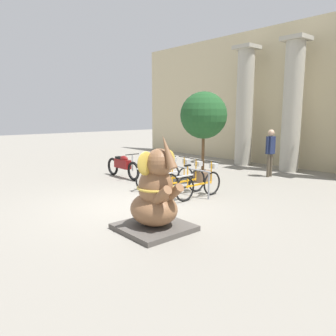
# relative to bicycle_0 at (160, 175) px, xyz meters

# --- Properties ---
(ground_plane) EXTENTS (60.00, 60.00, 0.00)m
(ground_plane) POSITION_rel_bicycle_0_xyz_m (1.09, -1.80, -0.40)
(ground_plane) COLOR gray
(building_facade) EXTENTS (20.00, 0.20, 6.00)m
(building_facade) POSITION_rel_bicycle_0_xyz_m (1.09, 6.80, 2.60)
(building_facade) COLOR #C6B78E
(building_facade) RESTS_ON ground_plane
(column_left) EXTENTS (0.91, 0.91, 5.16)m
(column_left) POSITION_rel_bicycle_0_xyz_m (-1.16, 5.80, 2.22)
(column_left) COLOR #ADA899
(column_left) RESTS_ON ground_plane
(column_middle) EXTENTS (0.91, 0.91, 5.16)m
(column_middle) POSITION_rel_bicycle_0_xyz_m (1.09, 5.80, 2.22)
(column_middle) COLOR #ADA899
(column_middle) RESTS_ON ground_plane
(bike_rack) EXTENTS (2.27, 0.05, 0.77)m
(bike_rack) POSITION_rel_bicycle_0_xyz_m (0.83, 0.15, 0.15)
(bike_rack) COLOR gray
(bike_rack) RESTS_ON ground_plane
(bicycle_0) EXTENTS (0.48, 1.75, 1.00)m
(bicycle_0) POSITION_rel_bicycle_0_xyz_m (0.00, 0.00, 0.00)
(bicycle_0) COLOR black
(bicycle_0) RESTS_ON ground_plane
(bicycle_1) EXTENTS (0.48, 1.75, 1.00)m
(bicycle_1) POSITION_rel_bicycle_0_xyz_m (0.56, 0.07, 0.00)
(bicycle_1) COLOR black
(bicycle_1) RESTS_ON ground_plane
(bicycle_2) EXTENTS (0.48, 1.75, 1.00)m
(bicycle_2) POSITION_rel_bicycle_0_xyz_m (1.11, 0.02, 0.00)
(bicycle_2) COLOR black
(bicycle_2) RESTS_ON ground_plane
(bicycle_3) EXTENTS (0.48, 1.75, 1.00)m
(bicycle_3) POSITION_rel_bicycle_0_xyz_m (1.67, 0.06, 0.00)
(bicycle_3) COLOR black
(bicycle_3) RESTS_ON ground_plane
(elephant_statue) EXTENTS (1.32, 1.32, 1.96)m
(elephant_statue) POSITION_rel_bicycle_0_xyz_m (2.85, -2.44, 0.26)
(elephant_statue) COLOR #4C4742
(elephant_statue) RESTS_ON ground_plane
(motorcycle) EXTENTS (2.01, 0.55, 0.93)m
(motorcycle) POSITION_rel_bicycle_0_xyz_m (-2.12, 0.02, 0.05)
(motorcycle) COLOR black
(motorcycle) RESTS_ON ground_plane
(person_pedestrian) EXTENTS (0.23, 0.47, 1.73)m
(person_pedestrian) POSITION_rel_bicycle_0_xyz_m (1.22, 4.20, 0.64)
(person_pedestrian) COLOR brown
(person_pedestrian) RESTS_ON ground_plane
(potted_tree) EXTENTS (1.56, 1.56, 3.02)m
(potted_tree) POSITION_rel_bicycle_0_xyz_m (0.20, 1.74, 1.75)
(potted_tree) COLOR brown
(potted_tree) RESTS_ON ground_plane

